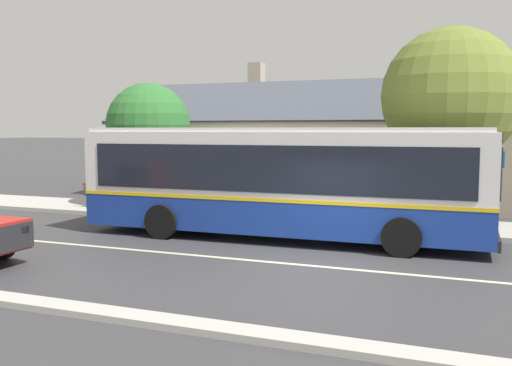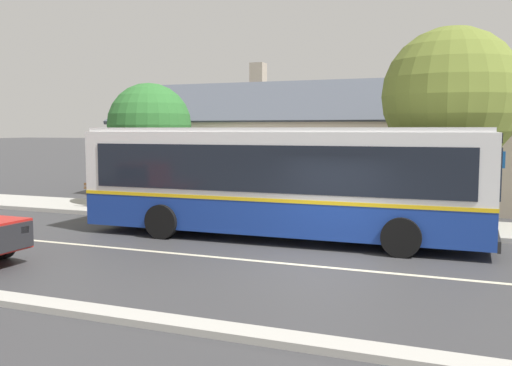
% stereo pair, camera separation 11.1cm
% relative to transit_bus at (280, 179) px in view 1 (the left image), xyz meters
% --- Properties ---
extents(ground_plane, '(300.00, 300.00, 0.00)m').
position_rel_transit_bus_xyz_m(ground_plane, '(1.93, -2.90, -1.72)').
color(ground_plane, '#38383A').
extents(sidewalk_far, '(60.00, 3.00, 0.15)m').
position_rel_transit_bus_xyz_m(sidewalk_far, '(1.93, 3.10, -1.65)').
color(sidewalk_far, '#ADAAA3').
rests_on(sidewalk_far, ground).
extents(curb_near, '(60.00, 0.50, 0.12)m').
position_rel_transit_bus_xyz_m(curb_near, '(1.93, -7.65, -1.66)').
color(curb_near, '#ADAAA3').
rests_on(curb_near, ground).
extents(lane_divider_stripe, '(60.00, 0.16, 0.01)m').
position_rel_transit_bus_xyz_m(lane_divider_stripe, '(1.93, -2.90, -1.72)').
color(lane_divider_stripe, beige).
rests_on(lane_divider_stripe, ground).
extents(community_building, '(23.60, 9.27, 6.50)m').
position_rel_transit_bus_xyz_m(community_building, '(0.93, 11.03, 0.13)').
color(community_building, tan).
rests_on(community_building, ground).
extents(transit_bus, '(11.69, 2.89, 3.21)m').
position_rel_transit_bus_xyz_m(transit_bus, '(0.00, 0.00, 0.00)').
color(transit_bus, navy).
rests_on(transit_bus, ground).
extents(bench_by_building, '(1.57, 0.51, 0.94)m').
position_rel_transit_bus_xyz_m(bench_by_building, '(-8.13, 2.70, -1.16)').
color(bench_by_building, brown).
rests_on(bench_by_building, sidewalk_far).
extents(bench_down_street, '(1.75, 0.51, 0.94)m').
position_rel_transit_bus_xyz_m(bench_down_street, '(-3.77, 2.54, -1.15)').
color(bench_down_street, brown).
rests_on(bench_down_street, sidewalk_far).
extents(street_tree_primary, '(4.44, 4.44, 6.43)m').
position_rel_transit_bus_xyz_m(street_tree_primary, '(4.39, 4.06, 2.47)').
color(street_tree_primary, '#4C3828').
rests_on(street_tree_primary, ground).
extents(street_tree_secondary, '(3.28, 3.28, 4.96)m').
position_rel_transit_bus_xyz_m(street_tree_secondary, '(-6.93, 3.89, 1.51)').
color(street_tree_secondary, '#4C3828').
rests_on(street_tree_secondary, ground).
extents(bus_stop_sign, '(0.36, 0.07, 2.40)m').
position_rel_transit_bus_xyz_m(bus_stop_sign, '(5.80, 2.09, -0.08)').
color(bus_stop_sign, gray).
rests_on(bus_stop_sign, sidewalk_far).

